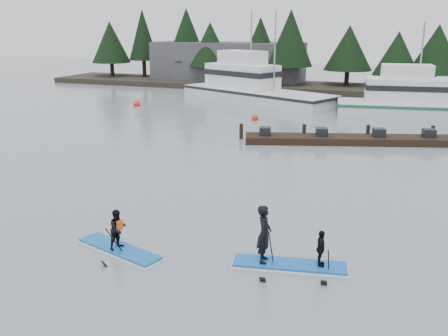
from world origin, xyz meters
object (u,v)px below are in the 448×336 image
(fishing_boat_medium, at_px, (419,109))
(paddleboard_solo, at_px, (119,237))
(floating_dock, at_px, (354,140))
(fishing_boat_large, at_px, (253,94))
(paddleboard_duo, at_px, (283,247))

(fishing_boat_medium, height_order, paddleboard_solo, fishing_boat_medium)
(fishing_boat_medium, distance_m, floating_dock, 12.01)
(fishing_boat_large, xyz_separation_m, fishing_boat_medium, (14.80, -2.76, -0.10))
(fishing_boat_large, xyz_separation_m, floating_dock, (11.08, -14.17, -0.45))
(fishing_boat_large, relative_size, paddleboard_duo, 4.58)
(floating_dock, bearing_deg, fishing_boat_medium, 54.38)
(paddleboard_solo, distance_m, paddleboard_duo, 5.32)
(fishing_boat_medium, height_order, floating_dock, fishing_boat_medium)
(fishing_boat_large, xyz_separation_m, paddleboard_duo, (11.04, -31.63, -0.02))
(fishing_boat_medium, relative_size, paddleboard_solo, 4.21)
(fishing_boat_medium, bearing_deg, fishing_boat_large, 160.78)
(fishing_boat_large, distance_m, floating_dock, 18.00)
(floating_dock, xyz_separation_m, paddleboard_duo, (-0.04, -17.46, 0.43))
(floating_dock, relative_size, paddleboard_duo, 3.80)
(floating_dock, xyz_separation_m, paddleboard_solo, (-5.29, -18.32, 0.26))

